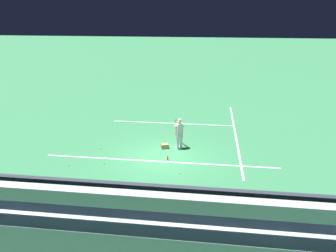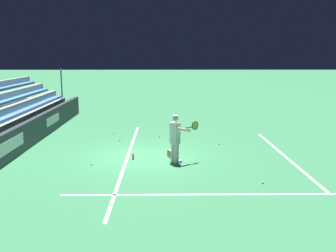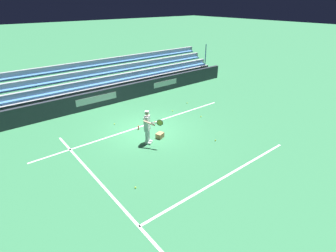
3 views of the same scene
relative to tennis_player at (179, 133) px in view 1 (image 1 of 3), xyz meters
name	(u,v)px [view 1 (image 1 of 3)]	position (x,y,z in m)	size (l,w,h in m)	color
ground_plane	(161,157)	(-0.84, -1.30, -0.89)	(160.00, 160.00, 0.00)	#337A4C
court_baseline_white	(159,161)	(-0.84, -1.80, -0.89)	(12.00, 0.10, 0.01)	white
court_sideline_white	(235,134)	(3.27, 2.70, -0.89)	(0.10, 12.00, 0.01)	white
court_service_line_white	(173,123)	(-0.84, 4.20, -0.89)	(8.22, 0.10, 0.01)	white
back_wall_sponsor_board	(142,197)	(-0.85, -6.08, -0.34)	(21.89, 0.25, 1.10)	#2D333D
bleacher_stand	(131,222)	(-0.84, -7.91, -0.17)	(20.80, 2.40, 2.95)	#9EA3A8
tennis_player	(179,133)	(0.00, 0.00, 0.00)	(0.62, 1.05, 1.71)	silver
ball_box_cardboard	(165,146)	(-0.79, -0.09, -0.76)	(0.40, 0.30, 0.26)	#A87F51
tennis_ball_far_left	(221,134)	(2.36, 2.55, -0.86)	(0.07, 0.07, 0.07)	#CCE533
tennis_ball_by_box	(138,133)	(-2.77, 1.94, -0.86)	(0.07, 0.07, 0.07)	#CCE533
tennis_ball_stray_back	(101,148)	(-4.31, -0.61, -0.86)	(0.07, 0.07, 0.07)	#CCE533
tennis_ball_on_baseline	(69,165)	(-5.23, -2.86, -0.86)	(0.07, 0.07, 0.07)	#CCE533
tennis_ball_toward_net	(143,160)	(-1.71, -1.79, -0.86)	(0.07, 0.07, 0.07)	#CCE533
tennis_ball_midcourt	(179,173)	(0.29, -2.97, -0.86)	(0.07, 0.07, 0.07)	#CCE533
tennis_ball_far_right	(104,163)	(-3.55, -2.39, -0.86)	(0.07, 0.07, 0.07)	#CCE533
water_bottle	(168,158)	(-0.44, -1.56, -0.78)	(0.07, 0.07, 0.22)	#EA4C33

